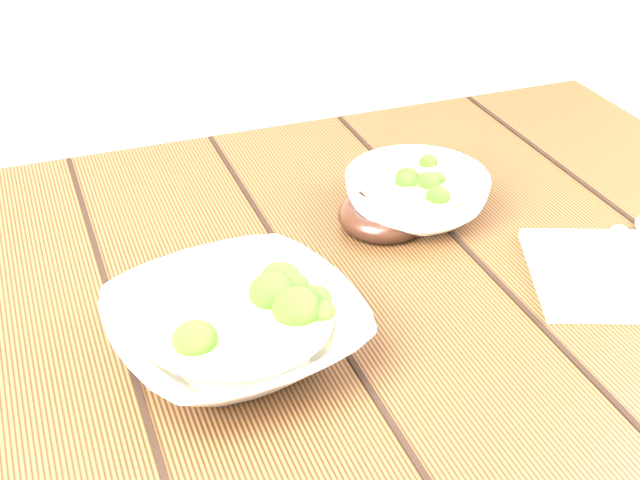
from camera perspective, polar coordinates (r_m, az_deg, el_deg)
table at (r=1.05m, az=-0.01°, el=-7.96°), size 1.20×0.80×0.75m
soup_bowl_front at (r=0.85m, az=-5.44°, el=-5.66°), size 0.27×0.27×0.07m
soup_bowl_back at (r=1.08m, az=6.19°, el=2.91°), size 0.23×0.23×0.06m
trivet at (r=1.07m, az=4.08°, el=1.57°), size 0.11×0.11×0.03m
napkin at (r=1.03m, az=19.06°, el=-2.04°), size 0.25×0.23×0.01m
spoon_left at (r=1.05m, az=18.65°, el=-0.62°), size 0.12×0.15×0.01m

